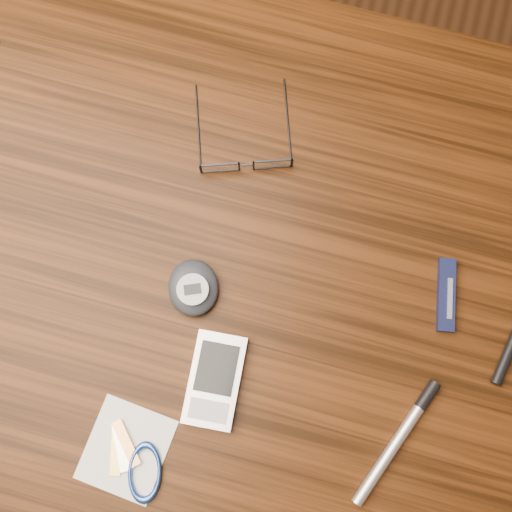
# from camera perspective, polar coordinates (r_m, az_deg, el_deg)

# --- Properties ---
(ground) EXTENTS (3.80, 3.80, 0.00)m
(ground) POSITION_cam_1_polar(r_m,az_deg,el_deg) (1.47, -0.56, -6.17)
(ground) COLOR #472814
(ground) RESTS_ON ground
(desk) EXTENTS (1.00, 0.70, 0.75)m
(desk) POSITION_cam_1_polar(r_m,az_deg,el_deg) (0.83, -0.99, -2.02)
(desk) COLOR #381B09
(desk) RESTS_ON ground
(eyeglasses) EXTENTS (0.14, 0.14, 0.02)m
(eyeglasses) POSITION_cam_1_polar(r_m,az_deg,el_deg) (0.75, -0.90, 8.47)
(eyeglasses) COLOR black
(eyeglasses) RESTS_ON desk
(pda_phone) EXTENTS (0.06, 0.11, 0.02)m
(pda_phone) POSITION_cam_1_polar(r_m,az_deg,el_deg) (0.71, -3.69, -10.94)
(pda_phone) COLOR #BDBDC1
(pda_phone) RESTS_ON desk
(pedometer) EXTENTS (0.08, 0.08, 0.03)m
(pedometer) POSITION_cam_1_polar(r_m,az_deg,el_deg) (0.72, -5.60, -2.82)
(pedometer) COLOR #21252C
(pedometer) RESTS_ON desk
(notepad_keys) EXTENTS (0.10, 0.10, 0.01)m
(notepad_keys) POSITION_cam_1_polar(r_m,az_deg,el_deg) (0.73, -10.64, -17.51)
(notepad_keys) COLOR white
(notepad_keys) RESTS_ON desk
(pocket_knife) EXTENTS (0.03, 0.08, 0.01)m
(pocket_knife) POSITION_cam_1_polar(r_m,az_deg,el_deg) (0.75, 16.55, -3.34)
(pocket_knife) COLOR #10133C
(pocket_knife) RESTS_ON desk
(silver_pen) EXTENTS (0.07, 0.15, 0.01)m
(silver_pen) POSITION_cam_1_polar(r_m,az_deg,el_deg) (0.73, 12.93, -15.04)
(silver_pen) COLOR silver
(silver_pen) RESTS_ON desk
(black_blue_pen) EXTENTS (0.03, 0.09, 0.01)m
(black_blue_pen) POSITION_cam_1_polar(r_m,az_deg,el_deg) (0.77, 21.76, -7.35)
(black_blue_pen) COLOR black
(black_blue_pen) RESTS_ON desk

